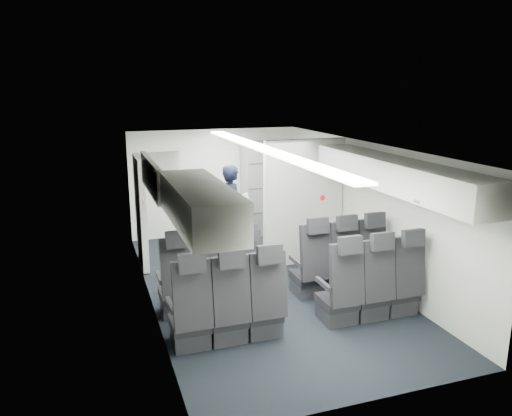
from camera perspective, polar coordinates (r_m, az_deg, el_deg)
cabin_shell at (r=7.35m, az=1.00°, el=-0.91°), size 3.41×6.01×2.16m
seat_row_front at (r=7.10m, az=2.44°, el=-7.59°), size 3.33×0.56×1.24m
seat_row_mid at (r=6.34m, az=5.43°, el=-10.39°), size 3.33×0.56×1.24m
overhead_bin_left_rear at (r=4.93m, az=-6.45°, el=0.39°), size 0.53×1.80×0.40m
overhead_bin_left_front_open at (r=6.63m, az=-10.06°, el=2.68°), size 0.64×1.70×0.72m
overhead_bin_right_rear at (r=6.15m, az=19.97°, el=2.33°), size 0.53×1.80×0.40m
overhead_bin_right_front at (r=7.57m, az=11.75°, el=4.92°), size 0.53×1.70×0.40m
bulkhead_partition at (r=8.44m, az=5.44°, el=0.64°), size 1.40×0.15×2.13m
galley_unit at (r=10.20m, az=0.87°, el=2.29°), size 0.85×0.52×1.90m
boarding_door at (r=8.52m, az=-13.03°, el=-0.36°), size 0.12×1.27×1.86m
flight_attendant at (r=8.91m, az=-2.72°, el=-0.28°), size 0.40×0.60×1.64m
carry_on_bag at (r=6.56m, az=-9.35°, el=3.07°), size 0.41×0.31×0.23m
papers at (r=8.87m, az=-1.47°, el=1.08°), size 0.21×0.08×0.15m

